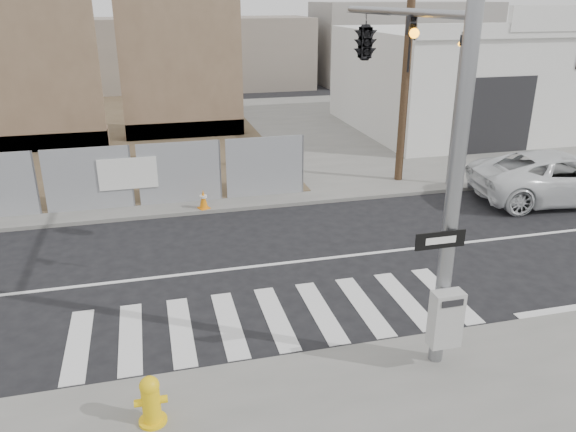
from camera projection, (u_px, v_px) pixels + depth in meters
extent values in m
plane|color=black|center=(253.00, 267.00, 14.21)|extent=(100.00, 100.00, 0.00)
cube|color=slate|center=(197.00, 138.00, 26.82)|extent=(50.00, 20.00, 0.12)
cylinder|color=gray|center=(455.00, 178.00, 9.14)|extent=(0.26, 0.26, 7.00)
cylinder|color=gray|center=(399.00, 12.00, 10.57)|extent=(0.14, 5.20, 0.14)
cube|color=#B2B2AF|center=(446.00, 319.00, 9.78)|extent=(0.55, 0.30, 1.05)
cube|color=black|center=(440.00, 240.00, 9.30)|extent=(0.90, 0.03, 0.30)
cube|color=silver|center=(441.00, 240.00, 9.28)|extent=(0.55, 0.01, 0.12)
imported|color=black|center=(410.00, 44.00, 10.23)|extent=(0.16, 0.20, 1.00)
imported|color=black|center=(366.00, 37.00, 12.21)|extent=(0.53, 2.48, 1.00)
cylinder|color=gray|center=(455.00, 111.00, 19.21)|extent=(0.12, 0.12, 5.20)
imported|color=black|center=(463.00, 35.00, 18.30)|extent=(0.16, 0.20, 1.00)
cube|color=brown|center=(21.00, 56.00, 22.82)|extent=(6.00, 0.50, 8.00)
cube|color=brown|center=(37.00, 141.00, 24.49)|extent=(6.00, 1.30, 0.80)
cube|color=brown|center=(181.00, 51.00, 25.22)|extent=(5.50, 0.50, 8.00)
cube|color=brown|center=(185.00, 128.00, 26.89)|extent=(5.50, 1.30, 0.80)
cube|color=silver|center=(476.00, 79.00, 28.25)|extent=(12.00, 10.00, 4.80)
cube|color=silver|center=(551.00, 30.00, 22.79)|extent=(12.00, 0.30, 0.60)
cube|color=silver|center=(554.00, 18.00, 22.58)|extent=(4.00, 0.30, 1.00)
cube|color=black|center=(496.00, 116.00, 23.55)|extent=(3.40, 0.06, 3.20)
cylinder|color=#4B3523|center=(409.00, 37.00, 18.80)|extent=(0.28, 0.28, 10.00)
cylinder|color=yellow|center=(153.00, 420.00, 8.86)|extent=(0.46, 0.46, 0.04)
cylinder|color=yellow|center=(151.00, 405.00, 8.74)|extent=(0.30, 0.30, 0.67)
sphere|color=yellow|center=(149.00, 386.00, 8.61)|extent=(0.31, 0.31, 0.31)
cylinder|color=yellow|center=(139.00, 403.00, 8.68)|extent=(0.16, 0.13, 0.12)
cylinder|color=yellow|center=(163.00, 399.00, 8.76)|extent=(0.16, 0.13, 0.12)
imported|color=silver|center=(561.00, 177.00, 18.56)|extent=(6.20, 3.48, 1.64)
cube|color=#D93E0B|center=(100.00, 204.00, 18.08)|extent=(0.45, 0.45, 0.03)
cone|color=#D93E0B|center=(99.00, 194.00, 17.96)|extent=(0.40, 0.40, 0.73)
cylinder|color=silver|center=(99.00, 191.00, 17.92)|extent=(0.28, 0.28, 0.08)
cube|color=orange|center=(204.00, 208.00, 17.79)|extent=(0.42, 0.42, 0.03)
cone|color=orange|center=(203.00, 199.00, 17.68)|extent=(0.37, 0.37, 0.62)
cylinder|color=silver|center=(203.00, 196.00, 17.65)|extent=(0.24, 0.24, 0.07)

